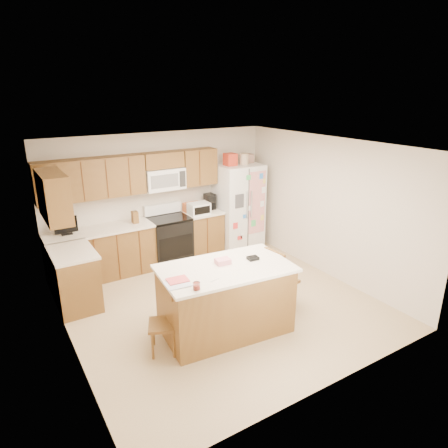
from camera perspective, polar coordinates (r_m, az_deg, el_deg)
ground at (r=6.51m, az=-0.51°, el=-11.29°), size 4.50×4.50×0.00m
room_shell at (r=5.92m, az=-0.55°, el=0.85°), size 4.60×4.60×2.52m
cabinetry at (r=7.28m, az=-14.58°, el=-0.65°), size 3.36×1.56×2.15m
stove at (r=7.87m, az=-7.84°, el=-2.13°), size 0.76×0.65×1.13m
refrigerator at (r=8.39m, az=2.03°, el=2.59°), size 0.90×0.79×2.04m
island at (r=5.64m, az=0.19°, el=-10.63°), size 1.88×1.21×1.07m
windsor_chair_left at (r=5.33m, az=-8.53°, el=-13.92°), size 0.47×0.48×0.86m
windsor_chair_back at (r=6.06m, az=-3.64°, el=-9.19°), size 0.44×0.42×0.90m
windsor_chair_right at (r=6.26m, az=8.03°, el=-7.93°), size 0.45×0.47×0.99m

